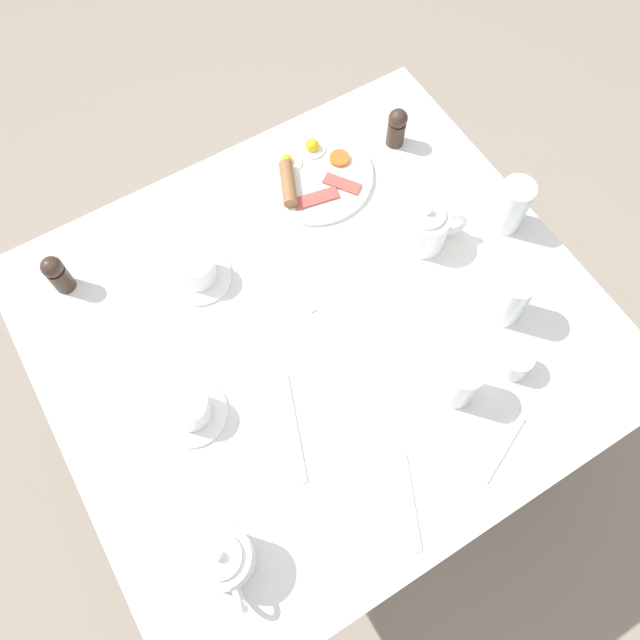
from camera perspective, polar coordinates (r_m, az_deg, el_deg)
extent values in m
plane|color=gray|center=(1.96, 0.00, -9.13)|extent=(8.00, 8.00, 0.00)
cube|color=silver|center=(1.29, 0.00, -0.65)|extent=(0.99, 1.10, 0.03)
cylinder|color=brown|center=(1.72, 22.80, -9.29)|extent=(0.04, 0.04, 0.70)
cylinder|color=brown|center=(1.94, 5.89, 12.43)|extent=(0.04, 0.04, 0.70)
cylinder|color=brown|center=(1.79, -21.54, -1.72)|extent=(0.04, 0.04, 0.70)
cylinder|color=white|center=(1.46, -0.53, 13.09)|extent=(0.27, 0.27, 0.01)
cylinder|color=white|center=(1.49, -0.72, 15.41)|extent=(0.06, 0.06, 0.00)
sphere|color=yellow|center=(1.49, -0.72, 15.68)|extent=(0.03, 0.03, 0.03)
cylinder|color=white|center=(1.47, -3.05, 14.22)|extent=(0.07, 0.07, 0.00)
sphere|color=yellow|center=(1.46, -3.07, 14.45)|extent=(0.02, 0.02, 0.02)
cylinder|color=brown|center=(1.42, -2.94, 12.36)|extent=(0.11, 0.07, 0.03)
cube|color=#B74C42|center=(1.41, -0.35, 11.08)|extent=(0.05, 0.11, 0.01)
cube|color=#B74C42|center=(1.43, 2.03, 12.34)|extent=(0.09, 0.07, 0.01)
cylinder|color=#D16023|center=(1.47, 1.79, 14.55)|extent=(0.05, 0.05, 0.01)
cylinder|color=white|center=(1.35, 9.50, 8.33)|extent=(0.10, 0.10, 0.09)
cylinder|color=white|center=(1.31, 9.83, 9.51)|extent=(0.07, 0.07, 0.01)
sphere|color=white|center=(1.30, 9.92, 9.83)|extent=(0.02, 0.02, 0.02)
cone|color=white|center=(1.33, 6.76, 8.27)|extent=(0.04, 0.06, 0.05)
torus|color=white|center=(1.36, 11.81, 8.53)|extent=(0.04, 0.07, 0.07)
cylinder|color=white|center=(1.13, -8.80, -20.77)|extent=(0.10, 0.10, 0.09)
cylinder|color=white|center=(1.08, -9.19, -20.59)|extent=(0.07, 0.07, 0.01)
sphere|color=white|center=(1.07, -9.30, -20.54)|extent=(0.02, 0.02, 0.02)
cone|color=white|center=(1.13, -10.23, -17.66)|extent=(0.05, 0.02, 0.05)
torus|color=white|center=(1.12, -7.59, -23.38)|extent=(0.07, 0.02, 0.07)
cylinder|color=white|center=(1.34, -10.95, 3.87)|extent=(0.14, 0.14, 0.01)
cylinder|color=white|center=(1.31, -11.21, 4.58)|extent=(0.08, 0.08, 0.06)
cylinder|color=tan|center=(1.32, -11.15, 4.40)|extent=(0.07, 0.07, 0.04)
torus|color=white|center=(1.33, -12.39, 5.67)|extent=(0.05, 0.02, 0.05)
cylinder|color=white|center=(1.23, -11.58, -8.35)|extent=(0.14, 0.14, 0.01)
cylinder|color=white|center=(1.20, -11.89, -7.88)|extent=(0.08, 0.08, 0.06)
cylinder|color=tan|center=(1.20, -11.84, -7.96)|extent=(0.07, 0.07, 0.05)
torus|color=white|center=(1.21, -13.59, -7.00)|extent=(0.04, 0.03, 0.05)
cylinder|color=white|center=(1.28, 17.01, 1.95)|extent=(0.07, 0.07, 0.13)
cylinder|color=white|center=(1.19, 12.74, -5.55)|extent=(0.07, 0.07, 0.12)
cylinder|color=white|center=(1.40, 17.08, 10.00)|extent=(0.07, 0.07, 0.13)
cylinder|color=white|center=(1.27, 17.40, -3.72)|extent=(0.06, 0.06, 0.06)
torus|color=white|center=(1.27, 16.49, -2.54)|extent=(0.04, 0.01, 0.04)
cylinder|color=#38281E|center=(1.51, 6.94, 16.63)|extent=(0.04, 0.04, 0.06)
sphere|color=#38281E|center=(1.48, 7.15, 17.81)|extent=(0.04, 0.04, 0.04)
cylinder|color=#38281E|center=(1.39, -22.63, 3.55)|extent=(0.04, 0.04, 0.06)
sphere|color=#38281E|center=(1.35, -23.33, 4.47)|extent=(0.04, 0.04, 0.04)
cube|color=silver|center=(1.18, 8.22, -15.96)|extent=(0.17, 0.09, 0.00)
cube|color=silver|center=(1.20, -2.41, -9.81)|extent=(0.20, 0.09, 0.00)
cube|color=silver|center=(1.24, 16.42, -11.24)|extent=(0.07, 0.14, 0.00)
cube|color=silver|center=(1.32, -2.57, 3.89)|extent=(0.18, 0.02, 0.00)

